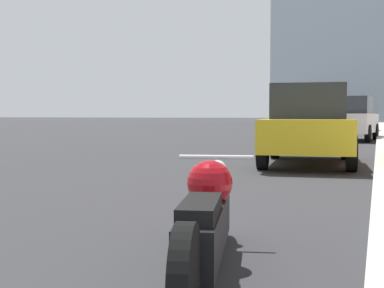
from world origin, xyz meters
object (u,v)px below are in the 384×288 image
parked_car_white (352,119)px  parked_car_black (361,117)px  parked_car_yellow (309,125)px  parked_car_red (359,118)px  motorcycle (206,220)px

parked_car_white → parked_car_black: bearing=96.3°
parked_car_yellow → parked_car_white: bearing=82.6°
parked_car_yellow → parked_car_red: 22.98m
parked_car_white → parked_car_red: parked_car_red is taller
motorcycle → parked_car_red: (-0.04, 31.43, 0.55)m
parked_car_white → parked_car_black: parked_car_white is taller
parked_car_white → parked_car_black: size_ratio=1.07×
parked_car_white → motorcycle: bearing=-84.5°
parked_car_white → parked_car_red: bearing=96.0°
parked_car_black → parked_car_white: bearing=-85.7°
parked_car_black → motorcycle: bearing=-86.1°
parked_car_yellow → parked_car_black: bearing=84.4°
motorcycle → parked_car_yellow: parked_car_yellow is taller
parked_car_white → parked_car_yellow: bearing=-86.3°
parked_car_red → parked_car_yellow: bearing=-94.3°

